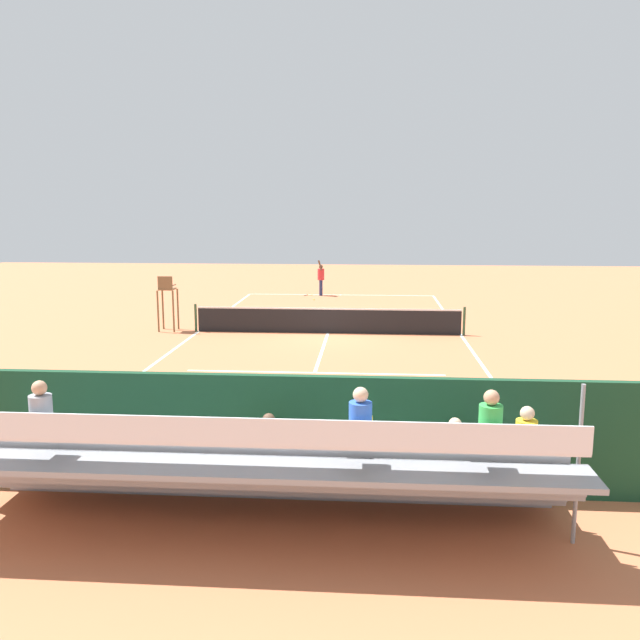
{
  "coord_description": "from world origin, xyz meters",
  "views": [
    {
      "loc": [
        -1.54,
        24.48,
        4.75
      ],
      "look_at": [
        0.0,
        4.0,
        1.2
      ],
      "focal_mm": 36.89,
      "sensor_mm": 36.0,
      "label": 1
    }
  ],
  "objects_px": {
    "courtside_bench": "(462,447)",
    "tennis_ball_near": "(314,300)",
    "umpire_chair": "(167,297)",
    "equipment_bag": "(374,468)",
    "tennis_player": "(321,277)",
    "bleacher_stand": "(274,468)",
    "tennis_racket": "(309,295)",
    "tennis_net": "(328,320)"
  },
  "relations": [
    {
      "from": "courtside_bench",
      "to": "tennis_ball_near",
      "type": "height_order",
      "value": "courtside_bench"
    },
    {
      "from": "courtside_bench",
      "to": "tennis_ball_near",
      "type": "bearing_deg",
      "value": -78.51
    },
    {
      "from": "umpire_chair",
      "to": "courtside_bench",
      "type": "relative_size",
      "value": 1.19
    },
    {
      "from": "equipment_bag",
      "to": "tennis_ball_near",
      "type": "bearing_deg",
      "value": -82.44
    },
    {
      "from": "courtside_bench",
      "to": "tennis_player",
      "type": "relative_size",
      "value": 0.93
    },
    {
      "from": "bleacher_stand",
      "to": "courtside_bench",
      "type": "distance_m",
      "value": 3.73
    },
    {
      "from": "tennis_racket",
      "to": "tennis_ball_near",
      "type": "xyz_separation_m",
      "value": [
        -0.42,
        1.97,
        0.02
      ]
    },
    {
      "from": "courtside_bench",
      "to": "tennis_racket",
      "type": "bearing_deg",
      "value": -78.48
    },
    {
      "from": "tennis_net",
      "to": "equipment_bag",
      "type": "distance_m",
      "value": 13.51
    },
    {
      "from": "bleacher_stand",
      "to": "tennis_ball_near",
      "type": "distance_m",
      "value": 24.3
    },
    {
      "from": "umpire_chair",
      "to": "courtside_bench",
      "type": "height_order",
      "value": "umpire_chair"
    },
    {
      "from": "equipment_bag",
      "to": "tennis_racket",
      "type": "distance_m",
      "value": 24.47
    },
    {
      "from": "courtside_bench",
      "to": "tennis_racket",
      "type": "xyz_separation_m",
      "value": [
        4.92,
        -24.11,
        -0.54
      ]
    },
    {
      "from": "tennis_player",
      "to": "tennis_ball_near",
      "type": "bearing_deg",
      "value": 83.11
    },
    {
      "from": "tennis_net",
      "to": "courtside_bench",
      "type": "relative_size",
      "value": 5.72
    },
    {
      "from": "tennis_net",
      "to": "tennis_ball_near",
      "type": "relative_size",
      "value": 156.06
    },
    {
      "from": "bleacher_stand",
      "to": "tennis_racket",
      "type": "height_order",
      "value": "bleacher_stand"
    },
    {
      "from": "equipment_bag",
      "to": "tennis_racket",
      "type": "relative_size",
      "value": 1.7
    },
    {
      "from": "tennis_net",
      "to": "courtside_bench",
      "type": "xyz_separation_m",
      "value": [
        -3.22,
        13.27,
        0.06
      ]
    },
    {
      "from": "bleacher_stand",
      "to": "tennis_player",
      "type": "relative_size",
      "value": 4.7
    },
    {
      "from": "equipment_bag",
      "to": "tennis_player",
      "type": "bearing_deg",
      "value": -83.53
    },
    {
      "from": "courtside_bench",
      "to": "tennis_net",
      "type": "bearing_deg",
      "value": -76.36
    },
    {
      "from": "tennis_racket",
      "to": "courtside_bench",
      "type": "bearing_deg",
      "value": 101.52
    },
    {
      "from": "tennis_net",
      "to": "tennis_ball_near",
      "type": "bearing_deg",
      "value": -81.79
    },
    {
      "from": "courtside_bench",
      "to": "equipment_bag",
      "type": "distance_m",
      "value": 1.6
    },
    {
      "from": "courtside_bench",
      "to": "equipment_bag",
      "type": "xyz_separation_m",
      "value": [
        1.55,
        0.13,
        -0.38
      ]
    },
    {
      "from": "equipment_bag",
      "to": "tennis_racket",
      "type": "bearing_deg",
      "value": -82.08
    },
    {
      "from": "equipment_bag",
      "to": "tennis_ball_near",
      "type": "xyz_separation_m",
      "value": [
        2.95,
        -22.27,
        -0.15
      ]
    },
    {
      "from": "tennis_net",
      "to": "tennis_player",
      "type": "height_order",
      "value": "tennis_player"
    },
    {
      "from": "bleacher_stand",
      "to": "umpire_chair",
      "type": "relative_size",
      "value": 4.23
    },
    {
      "from": "courtside_bench",
      "to": "tennis_racket",
      "type": "distance_m",
      "value": 24.61
    },
    {
      "from": "bleacher_stand",
      "to": "umpire_chair",
      "type": "distance_m",
      "value": 16.67
    },
    {
      "from": "equipment_bag",
      "to": "tennis_player",
      "type": "distance_m",
      "value": 24.26
    },
    {
      "from": "umpire_chair",
      "to": "tennis_ball_near",
      "type": "bearing_deg",
      "value": -119.09
    },
    {
      "from": "umpire_chair",
      "to": "tennis_net",
      "type": "bearing_deg",
      "value": 179.78
    },
    {
      "from": "tennis_player",
      "to": "courtside_bench",
      "type": "bearing_deg",
      "value": 100.12
    },
    {
      "from": "tennis_ball_near",
      "to": "tennis_player",
      "type": "bearing_deg",
      "value": -96.89
    },
    {
      "from": "tennis_net",
      "to": "equipment_bag",
      "type": "bearing_deg",
      "value": 97.12
    },
    {
      "from": "bleacher_stand",
      "to": "tennis_racket",
      "type": "bearing_deg",
      "value": -85.93
    },
    {
      "from": "tennis_net",
      "to": "tennis_ball_near",
      "type": "distance_m",
      "value": 8.97
    },
    {
      "from": "bleacher_stand",
      "to": "equipment_bag",
      "type": "xyz_separation_m",
      "value": [
        -1.51,
        -1.97,
        -0.77
      ]
    },
    {
      "from": "umpire_chair",
      "to": "tennis_player",
      "type": "bearing_deg",
      "value": -115.73
    }
  ]
}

